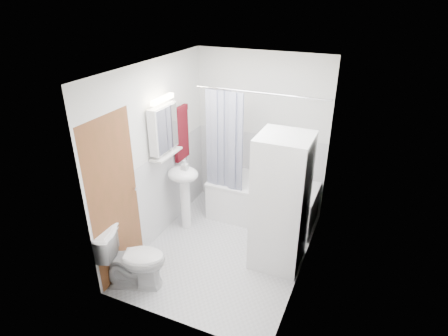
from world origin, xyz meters
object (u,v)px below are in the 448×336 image
at_px(bathtub, 262,199).
at_px(sink, 184,184).
at_px(toilet, 134,259).
at_px(washer_dryer, 280,203).

distance_m(bathtub, sink, 1.21).
bearing_deg(bathtub, toilet, -115.50).
bearing_deg(toilet, sink, -18.47).
xyz_separation_m(sink, toilet, (0.03, -1.27, -0.34)).
xyz_separation_m(bathtub, sink, (-0.95, -0.65, 0.38)).
xyz_separation_m(sink, washer_dryer, (1.43, -0.21, 0.15)).
relative_size(washer_dryer, toilet, 2.30).
relative_size(bathtub, washer_dryer, 0.91).
height_order(bathtub, sink, sink).
relative_size(sink, toilet, 1.40).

